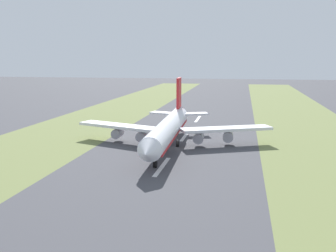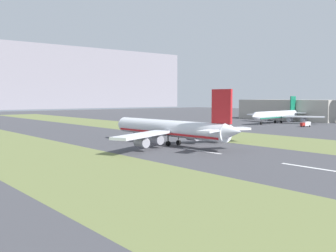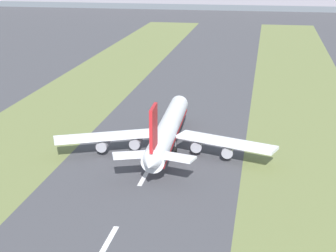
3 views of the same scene
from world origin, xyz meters
The scene contains 7 objects.
ground_plane centered at (0.00, 0.00, 0.00)m, with size 800.00×800.00×0.00m, color #424247.
grass_median_west centered at (-45.00, 0.00, 0.00)m, with size 40.00×600.00×0.01m, color olive.
grass_median_east centered at (45.00, 0.00, 0.00)m, with size 40.00×600.00×0.01m, color olive.
centreline_dash_near centered at (0.00, -58.48, 0.01)m, with size 1.20×18.00×0.01m, color silver.
centreline_dash_mid centered at (0.00, -18.48, 0.01)m, with size 1.20×18.00×0.01m, color silver.
centreline_dash_far centered at (0.00, 21.52, 0.01)m, with size 1.20×18.00×0.01m, color silver.
airplane_main_jet centered at (2.33, -0.39, 6.02)m, with size 64.10×67.15×20.20m.
Camera 3 is at (29.89, -154.63, 57.10)m, focal length 60.00 mm.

